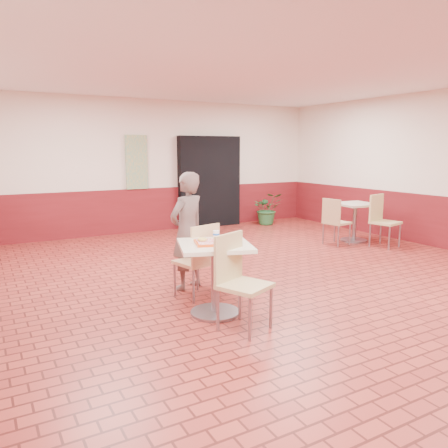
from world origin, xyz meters
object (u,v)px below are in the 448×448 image
main_table (215,267)px  customer (187,231)px  serving_tray (215,242)px  chair_second_front (382,218)px  chair_second_left (335,219)px  chair_main_back (199,257)px  paper_cup (216,234)px  long_john_donut (221,240)px  second_table (355,216)px  ring_donut (202,239)px  chair_main_front (238,277)px  potted_plant (267,209)px

main_table → customer: customer is taller
serving_tray → chair_second_front: size_ratio=0.43×
serving_tray → chair_second_left: size_ratio=0.48×
chair_main_back → paper_cup: 0.59m
serving_tray → chair_second_left: bearing=28.9°
paper_cup → customer: bearing=87.5°
chair_main_back → long_john_donut: chair_main_back is taller
second_table → chair_second_front: bearing=-82.6°
customer → ring_donut: 0.97m
chair_main_front → chair_second_front: bearing=0.7°
potted_plant → paper_cup: bearing=-130.6°
serving_tray → paper_cup: bearing=55.6°
ring_donut → long_john_donut: long_john_donut is taller
second_table → chair_main_back: bearing=-159.8°
chair_main_front → second_table: size_ratio=1.28×
paper_cup → second_table: bearing=25.3°
chair_main_front → long_john_donut: chair_main_front is taller
main_table → long_john_donut: (0.04, -0.08, 0.32)m
long_john_donut → second_table: size_ratio=0.17×
chair_main_front → chair_second_front: 4.95m
long_john_donut → chair_second_left: size_ratio=0.15×
paper_cup → second_table: size_ratio=0.12×
main_table → chair_main_back: size_ratio=0.86×
chair_main_front → second_table: bearing=7.4°
chair_second_front → main_table: bearing=-172.8°
customer → chair_second_front: bearing=164.8°
chair_second_left → long_john_donut: bearing=110.9°
main_table → paper_cup: 0.38m
chair_second_front → potted_plant: bearing=87.0°
ring_donut → second_table: (4.57, 2.10, -0.35)m
serving_tray → paper_cup: paper_cup is taller
long_john_donut → paper_cup: paper_cup is taller
customer → paper_cup: size_ratio=16.79×
serving_tray → second_table: (4.46, 2.19, -0.31)m
chair_main_front → serving_tray: (-0.02, 0.47, 0.28)m
main_table → chair_second_left: (3.82, 2.11, -0.04)m
chair_main_front → long_john_donut: size_ratio=7.46×
chair_main_back → long_john_donut: (-0.04, -0.66, 0.34)m
ring_donut → chair_second_left: 4.43m
potted_plant → chair_main_front: bearing=-127.6°
second_table → customer: bearing=-164.9°
customer → chair_main_back: bearing=63.0°
main_table → second_table: main_table is taller
customer → long_john_donut: bearing=63.5°
chair_main_front → ring_donut: 0.66m
chair_main_front → ring_donut: (-0.14, 0.56, 0.31)m
chair_main_back → second_table: bearing=-173.7°
long_john_donut → chair_second_front: (4.49, 1.65, -0.31)m
main_table → paper_cup: (0.08, 0.12, 0.35)m
ring_donut → paper_cup: (0.20, 0.04, 0.03)m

